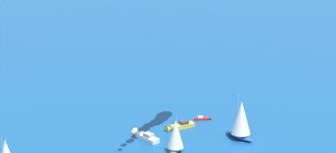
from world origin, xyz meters
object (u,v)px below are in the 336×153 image
at_px(motorboat_far_port, 179,126).
at_px(sailboat_inshore, 241,120).
at_px(motorboat_outer_ring_b, 204,119).
at_px(sailboat_ahead, 176,136).
at_px(motorboat_mid_cluster, 144,136).

distance_m(motorboat_far_port, sailboat_inshore, 20.93).
xyz_separation_m(sailboat_inshore, motorboat_outer_ring_b, (9.40, -16.26, -5.75)).
bearing_deg(motorboat_far_port, sailboat_ahead, 82.94).
bearing_deg(motorboat_mid_cluster, motorboat_far_port, -146.03).
distance_m(motorboat_far_port, motorboat_mid_cluster, 13.21).
relative_size(motorboat_far_port, motorboat_mid_cluster, 1.01).
xyz_separation_m(sailboat_inshore, sailboat_ahead, (20.29, 8.62, -1.17)).
distance_m(sailboat_inshore, sailboat_ahead, 22.08).
height_order(sailboat_inshore, motorboat_mid_cluster, sailboat_inshore).
height_order(motorboat_far_port, motorboat_mid_cluster, motorboat_mid_cluster).
bearing_deg(motorboat_far_port, sailboat_inshore, 153.60).
height_order(sailboat_ahead, motorboat_outer_ring_b, sailboat_ahead).
bearing_deg(motorboat_mid_cluster, motorboat_outer_ring_b, -143.31).
xyz_separation_m(sailboat_ahead, motorboat_mid_cluster, (8.77, -10.23, -4.20)).
relative_size(sailboat_inshore, motorboat_mid_cluster, 1.39).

